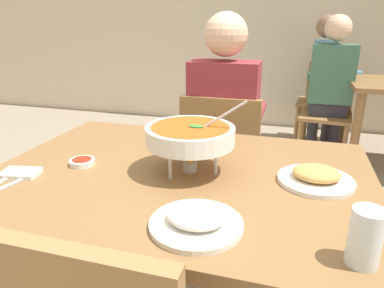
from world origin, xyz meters
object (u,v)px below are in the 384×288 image
object	(u,v)px
diner_main	(225,120)
curry_bowl	(190,136)
chair_bg_left	(329,96)
patron_bg_middle	(331,82)
chair_diner_main	(222,162)
drink_glass	(365,240)
dining_table_main	(180,200)
rice_plate	(196,220)
appetizer_plate	(316,177)
patron_bg_left	(326,73)
chair_bg_middle	(327,106)
sauce_dish	(82,162)

from	to	relation	value
diner_main	curry_bowl	size ratio (longest dim) A/B	3.94
chair_bg_left	patron_bg_middle	size ratio (longest dim) A/B	0.69
chair_bg_left	patron_bg_middle	xyz separation A→B (m)	(-0.06, -0.53, 0.24)
chair_diner_main	drink_glass	bearing A→B (deg)	-64.52
dining_table_main	rice_plate	bearing A→B (deg)	-64.84
appetizer_plate	patron_bg_left	size ratio (longest dim) A/B	0.18
rice_plate	chair_bg_left	bearing A→B (deg)	79.71
chair_diner_main	drink_glass	world-z (taller)	drink_glass
rice_plate	patron_bg_middle	world-z (taller)	patron_bg_middle
chair_bg_left	patron_bg_left	bearing A→B (deg)	-177.57
chair_bg_left	patron_bg_left	size ratio (longest dim) A/B	0.69
rice_plate	drink_glass	bearing A→B (deg)	-5.10
rice_plate	patron_bg_middle	xyz separation A→B (m)	(0.51, 2.59, -0.05)
dining_table_main	chair_bg_middle	xyz separation A→B (m)	(0.66, 2.35, -0.16)
patron_bg_middle	appetizer_plate	bearing A→B (deg)	-95.38
dining_table_main	rice_plate	world-z (taller)	rice_plate
curry_bowl	patron_bg_left	xyz separation A→B (m)	(0.62, 2.78, -0.16)
chair_bg_middle	patron_bg_left	bearing A→B (deg)	91.46
diner_main	drink_glass	xyz separation A→B (m)	(0.53, -1.14, 0.09)
curry_bowl	sauce_dish	distance (m)	0.41
chair_bg_middle	patron_bg_left	distance (m)	0.51
curry_bowl	chair_bg_left	distance (m)	2.90
appetizer_plate	drink_glass	world-z (taller)	drink_glass
chair_diner_main	curry_bowl	world-z (taller)	curry_bowl
chair_diner_main	patron_bg_middle	bearing A→B (deg)	66.64
curry_bowl	chair_bg_middle	distance (m)	2.45
dining_table_main	sauce_dish	size ratio (longest dim) A/B	14.36
curry_bowl	drink_glass	world-z (taller)	curry_bowl
rice_plate	patron_bg_left	bearing A→B (deg)	80.81
curry_bowl	drink_glass	size ratio (longest dim) A/B	2.56
chair_diner_main	patron_bg_left	size ratio (longest dim) A/B	0.69
rice_plate	chair_bg_middle	bearing A→B (deg)	79.07
diner_main	rice_plate	xyz separation A→B (m)	(0.15, -1.10, 0.05)
chair_diner_main	chair_bg_middle	size ratio (longest dim) A/B	1.00
chair_diner_main	chair_bg_middle	xyz separation A→B (m)	(0.66, 1.60, 0.00)
chair_diner_main	appetizer_plate	world-z (taller)	chair_diner_main
dining_table_main	patron_bg_middle	size ratio (longest dim) A/B	0.99
diner_main	appetizer_plate	bearing A→B (deg)	-59.19
appetizer_plate	sauce_dish	size ratio (longest dim) A/B	2.67
appetizer_plate	patron_bg_left	bearing A→B (deg)	85.77
dining_table_main	chair_bg_left	size ratio (longest dim) A/B	1.44
diner_main	patron_bg_middle	size ratio (longest dim) A/B	1.00
diner_main	sauce_dish	distance (m)	0.91
patron_bg_middle	chair_diner_main	bearing A→B (deg)	-113.36
sauce_dish	chair_bg_middle	world-z (taller)	chair_bg_middle
sauce_dish	drink_glass	distance (m)	0.94
sauce_dish	drink_glass	size ratio (longest dim) A/B	0.69
sauce_dish	patron_bg_middle	xyz separation A→B (m)	(1.01, 2.32, -0.04)
diner_main	appetizer_plate	size ratio (longest dim) A/B	5.46
sauce_dish	patron_bg_left	bearing A→B (deg)	70.48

